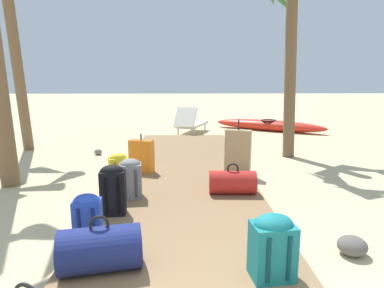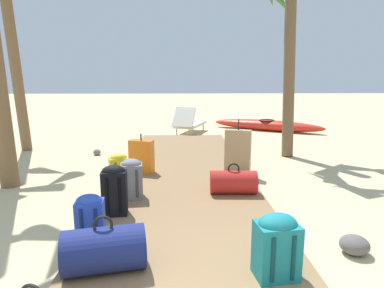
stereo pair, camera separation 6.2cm
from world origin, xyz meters
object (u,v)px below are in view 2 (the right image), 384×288
Objects in this scene: backpack_black at (114,189)px; backpack_yellow at (119,170)px; backpack_teal at (277,244)px; backpack_grey at (132,178)px; suitcase_tan at (238,150)px; duffel_bag_navy at (104,250)px; lounge_chair at (189,123)px; kayak at (267,125)px; backpack_blue at (90,217)px; duffel_bag_red at (233,182)px; suitcase_orange at (142,156)px.

backpack_yellow is at bearing 97.10° from backpack_black.
backpack_teal reaches higher than backpack_grey.
backpack_grey is (-1.63, -1.27, -0.08)m from suitcase_tan.
duffel_bag_navy is 0.45× the size of lounge_chair.
backpack_black reaches higher than kayak.
backpack_blue is (-0.25, 0.52, 0.06)m from duffel_bag_navy.
suitcase_tan is 2.52m from backpack_black.
backpack_blue is (-1.86, -2.47, -0.10)m from suitcase_tan.
backpack_teal is at bearing -53.98° from backpack_yellow.
duffel_bag_navy is at bearing -118.30° from suitcase_tan.
duffel_bag_red is at bearing 24.47° from backpack_black.
kayak is (3.37, 6.13, -0.19)m from backpack_grey.
lounge_chair is (0.88, 7.34, 0.06)m from duffel_bag_navy.
duffel_bag_red is 6.32m from kayak.
backpack_blue is (0.01, -1.62, -0.02)m from backpack_yellow.
backpack_teal reaches higher than duffel_bag_navy.
duffel_bag_red is 1.78m from suitcase_orange.
backpack_blue is at bearing -100.86° from backpack_grey.
backpack_black reaches higher than backpack_blue.
suitcase_tan is at bearing 86.06° from backpack_teal.
backpack_blue is at bearing -89.69° from backpack_yellow.
backpack_blue is at bearing -116.16° from kayak.
backpack_grey is at bearing 90.51° from duffel_bag_navy.
backpack_grey is (0.24, -0.41, 0.01)m from backpack_yellow.
lounge_chair reaches higher than backpack_yellow.
backpack_blue is at bearing -95.18° from suitcase_orange.
backpack_teal is 0.33× the size of lounge_chair.
kayak is at bearing 61.18° from backpack_grey.
suitcase_tan is at bearing 1.09° from suitcase_orange.
duffel_bag_red is 0.20× the size of kayak.
duffel_bag_red is 5.50m from lounge_chair.
backpack_black is 0.91× the size of duffel_bag_red.
suitcase_orange is 0.40× the size of lounge_chair.
suitcase_tan is 4.41m from lounge_chair.
backpack_teal is 7.49m from lounge_chair.
suitcase_orange is (0.11, 1.79, -0.04)m from backpack_black.
suitcase_orange is 0.20× the size of kayak.
backpack_grey is (-1.41, 1.86, -0.00)m from backpack_teal.
backpack_yellow is 0.32× the size of lounge_chair.
suitcase_orange reaches higher than backpack_grey.
backpack_teal is 0.16× the size of kayak.
suitcase_tan is 1.36× the size of suitcase_orange.
duffel_bag_navy is 7.39m from lounge_chair.
backpack_teal is 0.82× the size of suitcase_orange.
suitcase_orange is at bearing 141.41° from duffel_bag_red.
suitcase_tan reaches higher than backpack_grey.
lounge_chair is at bearing 77.63° from backpack_yellow.
backpack_teal reaches higher than kayak.
suitcase_orange reaches higher than backpack_teal.
duffel_bag_navy is 2.96m from suitcase_orange.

